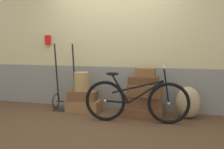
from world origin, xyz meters
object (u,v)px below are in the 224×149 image
Objects in this scene: suitcase_3 at (143,101)px; bicycle at (136,101)px; suitcase_1 at (83,96)px; wicker_basket at (82,81)px; suitcase_2 at (143,111)px; suitcase_6 at (146,72)px; burlap_sack at (188,102)px; suitcase_0 at (84,106)px; suitcase_4 at (145,90)px; luggage_trolley at (65,95)px; suitcase_5 at (144,80)px.

suitcase_3 is 0.39× the size of bicycle.
wicker_basket is at bearing -176.10° from suitcase_1.
suitcase_2 is 0.71m from suitcase_6.
bicycle reaches higher than burlap_sack.
suitcase_4 is (1.19, -0.05, 0.37)m from suitcase_0.
suitcase_3 is 1.22m from wicker_basket.
suitcase_1 is 1.22m from suitcase_4.
luggage_trolley reaches higher than wicker_basket.
suitcase_3 is 0.45m from bicycle.
bicycle is (1.10, -0.44, 0.26)m from suitcase_0.
suitcase_3 is 1.21× the size of burlap_sack.
suitcase_0 is at bearing 178.42° from suitcase_5.
suitcase_6 is 0.95× the size of wicker_basket.
wicker_basket reaches higher than suitcase_2.
suitcase_4 is (0.05, -0.05, 0.21)m from suitcase_3.
suitcase_1 is at bearing 176.43° from suitcase_3.
wicker_basket is 1.22m from bicycle.
luggage_trolley is (-1.55, 0.04, 0.01)m from suitcase_3.
burlap_sack is (1.93, 0.05, 0.17)m from suitcase_0.
suitcase_3 is 1.14× the size of suitcase_4.
suitcase_4 is at bearing 75.81° from bicycle.
wicker_basket is at bearing 159.86° from bicycle.
suitcase_6 is (1.20, 0.02, 0.48)m from suitcase_1.
luggage_trolley reaches higher than suitcase_5.
suitcase_3 is at bearing -1.62° from suitcase_1.
suitcase_5 reaches higher than burlap_sack.
suitcase_5 is at bearing 86.71° from suitcase_2.
luggage_trolley is at bearing 170.07° from wicker_basket.
suitcase_2 is at bearing 82.02° from bicycle.
suitcase_1 is at bearing -9.17° from luggage_trolley.
wicker_basket reaches higher than suitcase_5.
bicycle is (1.13, -0.41, -0.22)m from wicker_basket.
bicycle is (-0.06, -0.40, 0.28)m from suitcase_2.
suitcase_1 is 1.03× the size of suitcase_5.
luggage_trolley is (-0.40, 0.06, -0.02)m from suitcase_1.
suitcase_2 is 0.57× the size of luggage_trolley.
suitcase_5 reaches higher than suitcase_1.
bicycle reaches higher than suitcase_1.
suitcase_0 is 1.08× the size of suitcase_4.
bicycle is (-0.84, -0.49, 0.08)m from burlap_sack.
burlap_sack is 0.98m from bicycle.
luggage_trolley is 2.34m from burlap_sack.
luggage_trolley is at bearing 176.37° from suitcase_0.
suitcase_1 is 1.29m from suitcase_6.
suitcase_3 is 1.29× the size of suitcase_5.
suitcase_2 is 1.09× the size of suitcase_3.
wicker_basket is at bearing -176.42° from suitcase_4.
suitcase_0 is 1.15m from suitcase_2.
bicycle is (1.11, -0.42, 0.05)m from suitcase_1.
suitcase_1 is 1.19m from suitcase_2.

